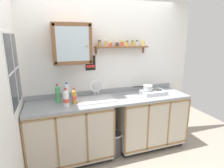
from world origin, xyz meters
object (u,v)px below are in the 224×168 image
object	(u,v)px
bottle_juice_amber_3	(74,96)
hot_plate_stove	(153,92)
bottle_water_clear_0	(67,94)
trash_bin	(115,143)
sink	(96,100)
bottle_soda_green_1	(58,94)
saucepan	(147,88)
wall_cabinet	(72,44)
bottle_opaque_white_2	(66,99)
warning_sign	(90,63)

from	to	relation	value
bottle_juice_amber_3	hot_plate_stove	bearing A→B (deg)	0.66
bottle_water_clear_0	trash_bin	distance (m)	1.16
sink	hot_plate_stove	bearing A→B (deg)	-2.98
hot_plate_stove	bottle_soda_green_1	size ratio (longest dim) A/B	1.42
saucepan	trash_bin	distance (m)	1.08
sink	bottle_water_clear_0	size ratio (longest dim) A/B	1.89
hot_plate_stove	wall_cabinet	world-z (taller)	wall_cabinet
bottle_soda_green_1	wall_cabinet	size ratio (longest dim) A/B	0.49
bottle_water_clear_0	bottle_juice_amber_3	world-z (taller)	bottle_water_clear_0
saucepan	bottle_opaque_white_2	bearing A→B (deg)	-175.10
saucepan	wall_cabinet	xyz separation A→B (m)	(-1.20, 0.16, 0.74)
saucepan	bottle_opaque_white_2	size ratio (longest dim) A/B	1.31
sink	wall_cabinet	xyz separation A→B (m)	(-0.31, 0.13, 0.86)
bottle_soda_green_1	saucepan	bearing A→B (deg)	-3.07
trash_bin	hot_plate_stove	bearing A→B (deg)	5.10
bottle_opaque_white_2	wall_cabinet	distance (m)	0.81
bottle_soda_green_1	warning_sign	bearing A→B (deg)	20.71
bottle_water_clear_0	warning_sign	bearing A→B (deg)	31.21
bottle_water_clear_0	hot_plate_stove	bearing A→B (deg)	-2.06
hot_plate_stove	bottle_soda_green_1	world-z (taller)	bottle_soda_green_1
saucepan	bottle_water_clear_0	distance (m)	1.33
wall_cabinet	bottle_juice_amber_3	bearing A→B (deg)	-98.11
sink	bottle_opaque_white_2	world-z (taller)	sink
bottle_opaque_white_2	trash_bin	world-z (taller)	bottle_opaque_white_2
wall_cabinet	bottle_soda_green_1	bearing A→B (deg)	-162.07
sink	trash_bin	size ratio (longest dim) A/B	1.51
sink	bottle_soda_green_1	bearing A→B (deg)	175.18
trash_bin	bottle_water_clear_0	bearing A→B (deg)	170.86
saucepan	warning_sign	world-z (taller)	warning_sign
wall_cabinet	warning_sign	xyz separation A→B (m)	(0.30, 0.13, -0.32)
bottle_opaque_white_2	wall_cabinet	bearing A→B (deg)	61.05
sink	bottle_juice_amber_3	xyz separation A→B (m)	(-0.34, -0.07, 0.11)
wall_cabinet	trash_bin	bearing A→B (deg)	-22.49
sink	trash_bin	bearing A→B (deg)	-22.23
sink	hot_plate_stove	world-z (taller)	sink
saucepan	bottle_juice_amber_3	distance (m)	1.23
sink	bottle_water_clear_0	bearing A→B (deg)	-179.95
bottle_water_clear_0	bottle_soda_green_1	world-z (taller)	bottle_water_clear_0
hot_plate_stove	bottle_water_clear_0	size ratio (longest dim) A/B	1.31
bottle_water_clear_0	bottle_soda_green_1	distance (m)	0.14
bottle_juice_amber_3	trash_bin	bearing A→B (deg)	-4.46
bottle_juice_amber_3	wall_cabinet	xyz separation A→B (m)	(0.03, 0.20, 0.75)
wall_cabinet	warning_sign	bearing A→B (deg)	23.00
saucepan	bottle_opaque_white_2	world-z (taller)	bottle_opaque_white_2
bottle_soda_green_1	bottle_opaque_white_2	bearing A→B (deg)	-62.67
bottle_juice_amber_3	sink	bearing A→B (deg)	11.31
bottle_opaque_white_2	bottle_juice_amber_3	world-z (taller)	bottle_opaque_white_2
hot_plate_stove	bottle_opaque_white_2	size ratio (longest dim) A/B	1.55
bottle_water_clear_0	trash_bin	world-z (taller)	bottle_water_clear_0
bottle_soda_green_1	bottle_juice_amber_3	bearing A→B (deg)	-26.99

